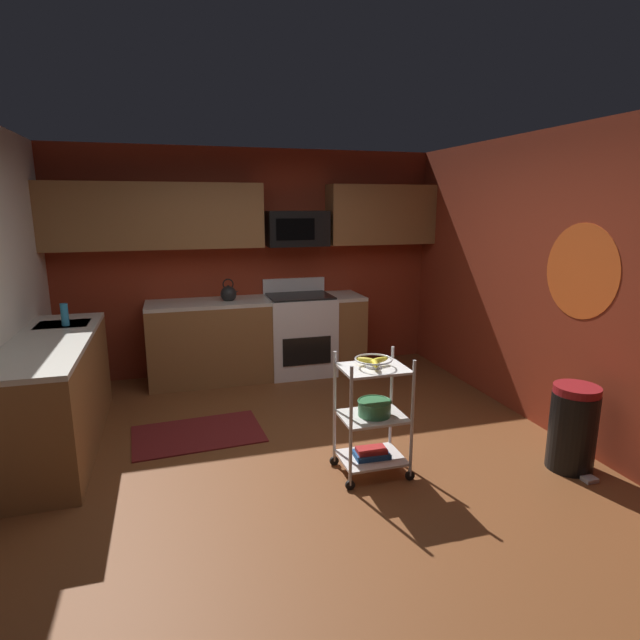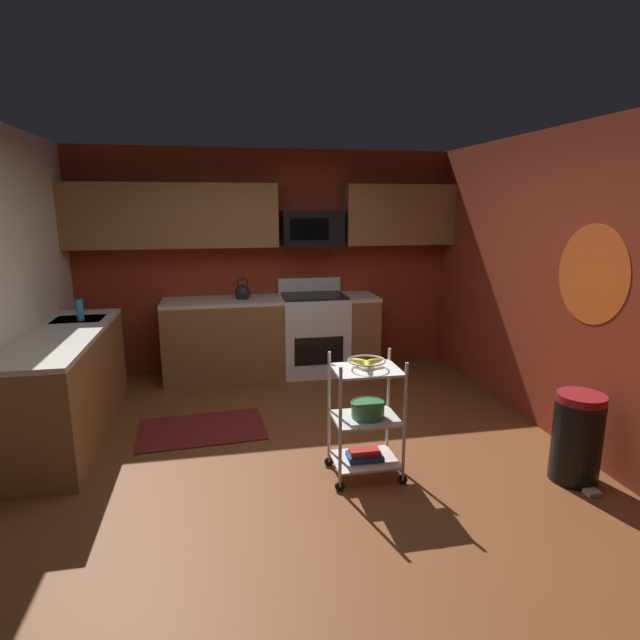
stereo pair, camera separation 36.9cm
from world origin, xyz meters
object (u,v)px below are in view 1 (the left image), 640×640
Objects in this scene: oven_range at (300,333)px; trash_can at (573,428)px; mixing_bowl_large at (374,407)px; dish_soap_bottle at (65,315)px; fruit_bowl at (374,361)px; kettle at (229,294)px; rolling_cart at (372,416)px; microwave at (297,229)px; book_stack at (371,453)px.

oven_range reaches higher than trash_can.
dish_soap_bottle is at bearing 144.80° from mixing_bowl_large.
fruit_bowl is 1.03× the size of kettle.
fruit_bowl is 1.08× the size of mixing_bowl_large.
oven_range reaches higher than fruit_bowl.
rolling_cart is at bearing -73.07° from kettle.
dish_soap_bottle is (-2.29, 1.62, 0.50)m from mixing_bowl_large.
kettle is at bearing 128.36° from trash_can.
oven_range reaches higher than mixing_bowl_large.
microwave is at bearing 88.77° from mixing_bowl_large.
microwave reaches higher than rolling_cart.
oven_range is 4.37× the size of mixing_bowl_large.
rolling_cart reaches higher than fruit_bowl.
mixing_bowl_large is 0.36m from book_stack.
oven_range is 4.04× the size of fruit_bowl.
fruit_bowl is 0.41× the size of trash_can.
microwave is at bearing 88.41° from book_stack.
fruit_bowl is at bearing 63.43° from rolling_cart.
oven_range is at bearing 19.66° from dish_soap_bottle.
oven_range is at bearing -89.74° from microwave.
mixing_bowl_large is at bearing -0.00° from fruit_bowl.
rolling_cart is 1.39× the size of trash_can.
mixing_bowl_large is at bearing -91.29° from oven_range.
mixing_bowl_large is 1.26× the size of dish_soap_bottle.
book_stack is 0.40× the size of trash_can.
mixing_bowl_large reaches higher than book_stack.
dish_soap_bottle is at bearing 144.61° from fruit_bowl.
rolling_cart is 1.53m from trash_can.
oven_range is 1.57× the size of microwave.
mixing_bowl_large is at bearing -35.20° from dish_soap_bottle.
microwave is 2.69m from fruit_bowl.
oven_range is 4.16× the size of book_stack.
trash_can is (3.76, -1.98, -0.69)m from dish_soap_bottle.
oven_range is at bearing 88.33° from rolling_cart.
microwave is at bearing 90.26° from oven_range.
rolling_cart is (-0.07, -2.46, -0.03)m from oven_range.
trash_can is (2.23, -2.81, -0.67)m from kettle.
trash_can reaches higher than book_stack.
mixing_bowl_large is at bearing -72.72° from kettle.
kettle reaches higher than dish_soap_bottle.
rolling_cart is 2.85m from dish_soap_bottle.
microwave reaches higher than dish_soap_bottle.
microwave reaches higher than book_stack.
book_stack is at bearing 166.32° from trash_can.
rolling_cart is (-0.07, -2.56, -1.25)m from microwave.
fruit_bowl is (-0.07, -2.46, 0.40)m from oven_range.
fruit_bowl is 1.62m from trash_can.
fruit_bowl is at bearing -35.39° from dish_soap_bottle.
trash_can is (1.48, -0.36, -0.55)m from fruit_bowl.
kettle reaches higher than mixing_bowl_large.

